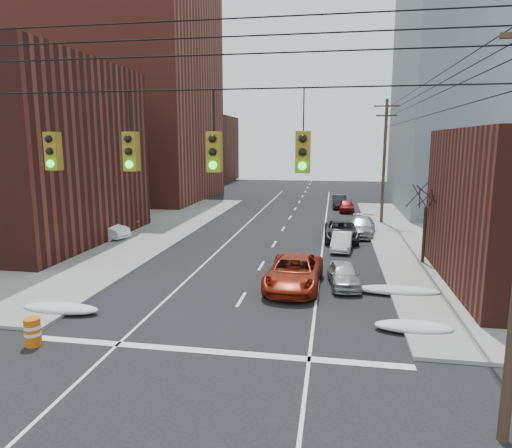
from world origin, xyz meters
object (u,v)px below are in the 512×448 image
at_px(parked_car_e, 347,206).
at_px(lot_car_c, 41,228).
at_px(parked_car_f, 339,202).
at_px(lot_car_a, 102,229).
at_px(red_pickup, 294,272).
at_px(parked_car_d, 361,227).
at_px(lot_car_b, 109,219).
at_px(parked_car_a, 344,275).
at_px(parked_car_b, 342,241).
at_px(lot_car_d, 77,211).
at_px(parked_car_c, 341,231).
at_px(construction_barrel, 33,332).

height_order(parked_car_e, lot_car_c, lot_car_c).
bearing_deg(parked_car_f, lot_car_a, -133.80).
xyz_separation_m(red_pickup, parked_car_d, (4.11, 14.00, -0.08)).
bearing_deg(lot_car_b, parked_car_f, -55.26).
bearing_deg(red_pickup, parked_car_a, 15.42).
bearing_deg(lot_car_a, parked_car_d, -62.59).
bearing_deg(red_pickup, lot_car_c, 159.02).
distance_m(parked_car_b, lot_car_d, 25.44).
bearing_deg(lot_car_d, parked_car_c, -109.63).
relative_size(parked_car_c, construction_barrel, 5.12).
relative_size(red_pickup, parked_car_a, 1.56).
bearing_deg(parked_car_e, lot_car_c, -143.73).
xyz_separation_m(parked_car_e, lot_car_a, (-18.57, -17.44, 0.20)).
bearing_deg(parked_car_c, parked_car_f, 88.58).
relative_size(parked_car_b, lot_car_b, 0.70).
height_order(red_pickup, parked_car_d, red_pickup).
relative_size(parked_car_e, parked_car_f, 0.89).
height_order(red_pickup, lot_car_a, red_pickup).
bearing_deg(parked_car_c, lot_car_b, 174.65).
relative_size(lot_car_b, lot_car_c, 1.16).
distance_m(red_pickup, parked_car_d, 14.59).
xyz_separation_m(parked_car_c, lot_car_b, (-19.41, 1.33, 0.15)).
bearing_deg(parked_car_f, parked_car_a, -92.62).
bearing_deg(lot_car_b, lot_car_c, 139.49).
bearing_deg(construction_barrel, red_pickup, 43.62).
bearing_deg(lot_car_d, red_pickup, -135.92).
xyz_separation_m(lot_car_a, construction_barrel, (6.52, -17.29, -0.33)).
bearing_deg(lot_car_c, lot_car_b, -17.70).
relative_size(parked_car_e, construction_barrel, 3.74).
bearing_deg(lot_car_b, parked_car_b, -107.96).
height_order(parked_car_b, parked_car_d, parked_car_d).
bearing_deg(parked_car_a, parked_car_e, 82.17).
distance_m(lot_car_a, lot_car_d, 9.80).
distance_m(red_pickup, parked_car_f, 29.39).
relative_size(parked_car_e, lot_car_a, 0.90).
xyz_separation_m(parked_car_a, lot_car_c, (-22.65, 7.97, 0.19)).
height_order(parked_car_a, parked_car_d, parked_car_d).
distance_m(parked_car_a, lot_car_a, 19.67).
relative_size(parked_car_a, lot_car_d, 0.81).
bearing_deg(lot_car_a, lot_car_d, 53.90).
xyz_separation_m(red_pickup, parked_car_f, (2.51, 29.28, -0.08)).
bearing_deg(parked_car_f, red_pickup, -97.52).
xyz_separation_m(red_pickup, parked_car_e, (3.26, 26.35, -0.14)).
bearing_deg(red_pickup, lot_car_d, 145.24).
bearing_deg(construction_barrel, parked_car_a, 38.45).
xyz_separation_m(parked_car_a, lot_car_a, (-17.82, 8.32, 0.24)).
relative_size(parked_car_d, parked_car_e, 1.28).
height_order(lot_car_b, lot_car_c, lot_car_b).
height_order(parked_car_a, lot_car_d, lot_car_d).
xyz_separation_m(parked_car_b, parked_car_c, (0.00, 3.12, 0.13)).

